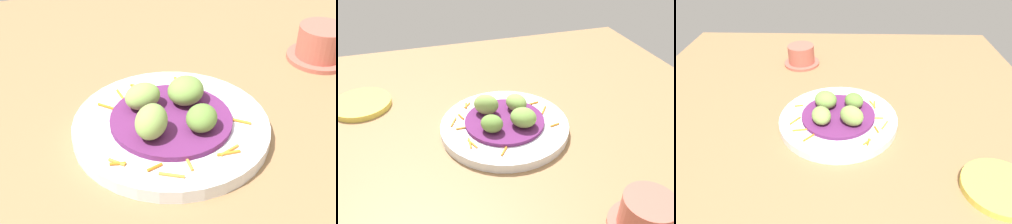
# 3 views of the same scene
# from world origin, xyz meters

# --- Properties ---
(table_surface) EXTENTS (1.10, 1.10, 0.02)m
(table_surface) POSITION_xyz_m (0.00, 0.00, 0.01)
(table_surface) COLOR #936D47
(table_surface) RESTS_ON ground
(main_plate) EXTENTS (0.27, 0.27, 0.02)m
(main_plate) POSITION_xyz_m (-0.03, -0.01, 0.03)
(main_plate) COLOR silver
(main_plate) RESTS_ON table_surface
(cabbage_bed) EXTENTS (0.17, 0.17, 0.01)m
(cabbage_bed) POSITION_xyz_m (-0.03, -0.01, 0.04)
(cabbage_bed) COLOR #60235B
(cabbage_bed) RESTS_ON main_plate
(carrot_garnish) EXTENTS (0.20, 0.22, 0.00)m
(carrot_garnish) POSITION_xyz_m (-0.04, -0.03, 0.04)
(carrot_garnish) COLOR orange
(carrot_garnish) RESTS_ON main_plate
(guac_scoop_left) EXTENTS (0.07, 0.07, 0.04)m
(guac_scoop_left) POSITION_xyz_m (0.00, 0.02, 0.07)
(guac_scoop_left) COLOR #759E47
(guac_scoop_left) RESTS_ON cabbage_bed
(guac_scoop_center) EXTENTS (0.06, 0.06, 0.04)m
(guac_scoop_center) POSITION_xyz_m (-0.06, 0.02, 0.07)
(guac_scoop_center) COLOR #84A851
(guac_scoop_center) RESTS_ON cabbage_bed
(guac_scoop_right) EXTENTS (0.06, 0.07, 0.04)m
(guac_scoop_right) POSITION_xyz_m (-0.07, -0.04, 0.07)
(guac_scoop_right) COLOR #84A851
(guac_scoop_right) RESTS_ON cabbage_bed
(guac_scoop_back) EXTENTS (0.06, 0.06, 0.04)m
(guac_scoop_back) POSITION_xyz_m (-0.00, -0.05, 0.07)
(guac_scoop_back) COLOR olive
(guac_scoop_back) RESTS_ON cabbage_bed
(terracotta_bowl) EXTENTS (0.11, 0.11, 0.06)m
(terracotta_bowl) POSITION_xyz_m (0.28, 0.12, 0.05)
(terracotta_bowl) COLOR #B75B4C
(terracotta_bowl) RESTS_ON table_surface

